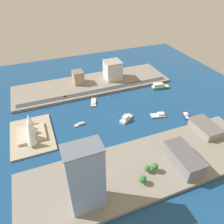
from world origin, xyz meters
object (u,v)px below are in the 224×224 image
Objects in this scene: sailboat_small_white at (82,141)px; ferry_green_doubledeck at (160,86)px; catamaran_blue at (159,115)px; pickup_red at (64,96)px; patrol_launch_navy at (186,116)px; traffic_light_waterfront at (113,88)px; yacht_sleek_gray at (80,124)px; apartment_midrise_tan at (78,77)px; tower_tall_glass at (85,179)px; barge_flat_brown at (94,102)px; taxi_yellow_cab at (139,83)px; opera_landmark at (30,130)px; ferry_white_commuter at (126,118)px; hotel_broad_white at (113,70)px; van_white at (132,85)px; warehouse_low_gray at (184,158)px; carpark_squat_concrete at (205,127)px.

sailboat_small_white is 159.02m from ferry_green_doubledeck.
pickup_red is (84.04, 102.65, 3.05)m from catamaran_blue.
patrol_launch_navy is 110.81m from traffic_light_waterfront.
apartment_midrise_tan is (98.39, -23.77, 12.16)m from yacht_sleek_gray.
pickup_red is (167.72, -14.30, -30.40)m from tower_tall_glass.
apartment_midrise_tan is at bearing 5.98° from barge_flat_brown.
taxi_yellow_cab is 45.58m from traffic_light_waterfront.
opera_landmark is (101.76, 35.54, -24.94)m from tower_tall_glass.
ferry_white_commuter is at bearing 172.22° from traffic_light_waterfront.
apartment_midrise_tan is at bearing 38.66° from patrol_launch_navy.
tower_tall_glass reaches higher than catamaran_blue.
ferry_green_doubledeck is at bearing -131.90° from hotel_broad_white.
hotel_broad_white is 39.81m from van_white.
warehouse_low_gray is at bearing -161.79° from barge_flat_brown.
ferry_green_doubledeck reaches higher than ferry_white_commuter.
tower_tall_glass is 1.34× the size of opera_landmark.
traffic_light_waterfront is (154.07, 9.96, -3.29)m from warehouse_low_gray.
apartment_midrise_tan is 3.88× the size of taxi_yellow_cab.
ferry_white_commuter is 0.99× the size of catamaran_blue.
ferry_white_commuter is 0.73× the size of hotel_broad_white.
warehouse_low_gray reaches higher than patrol_launch_navy.
pickup_red is at bearing 45.59° from carpark_squat_concrete.
taxi_yellow_cab is at bearing -37.44° from ferry_white_commuter.
tower_tall_glass is at bearing 167.85° from apartment_midrise_tan.
carpark_squat_concrete is 0.76× the size of opera_landmark.
van_white is at bearing 13.40° from carpark_squat_concrete.
warehouse_low_gray is (-85.28, -19.36, 8.57)m from ferry_white_commuter.
barge_flat_brown is at bearing 115.91° from traffic_light_waterfront.
sailboat_small_white is 0.22× the size of opera_landmark.
sailboat_small_white is 131.69m from apartment_midrise_tan.
warehouse_low_gray is 0.87× the size of opera_landmark.
van_white is at bearing -116.58° from apartment_midrise_tan.
apartment_midrise_tan is (117.34, 73.67, 11.88)m from catamaran_blue.
carpark_squat_concrete is 127.16m from taxi_yellow_cab.
ferry_green_doubledeck is 0.48× the size of tower_tall_glass.
warehouse_low_gray is at bearing -126.41° from opera_landmark.
tower_tall_glass reaches higher than barge_flat_brown.
taxi_yellow_cab is at bearing -52.25° from sailboat_small_white.
barge_flat_brown is 4.53× the size of taxi_yellow_cab.
apartment_midrise_tan is 83.56m from van_white.
catamaran_blue reaches higher than yacht_sleek_gray.
warehouse_low_gray is at bearing 167.27° from taxi_yellow_cab.
warehouse_low_gray is at bearing -86.42° from tower_tall_glass.
pickup_red is (130.82, 133.53, -3.62)m from carpark_squat_concrete.
apartment_midrise_tan is at bearing -41.03° from pickup_red.
traffic_light_waterfront is 0.14× the size of opera_landmark.
sailboat_small_white is at bearing 127.75° from taxi_yellow_cab.
ferry_white_commuter is at bearing 142.56° from taxi_yellow_cab.
sailboat_small_white is at bearing -119.89° from opera_landmark.
pickup_red is at bearing 138.97° from apartment_midrise_tan.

